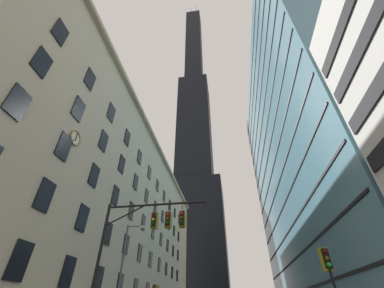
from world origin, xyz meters
name	(u,v)px	position (x,y,z in m)	size (l,w,h in m)	color
station_building	(103,220)	(-19.52, 26.58, 14.28)	(17.71, 65.17, 28.61)	#BCAF93
dark_skyscraper	(195,151)	(-12.08, 85.38, 66.93)	(23.76, 23.76, 219.91)	black
glass_office_midrise	(311,149)	(19.12, 30.88, 27.88)	(16.34, 52.57, 55.77)	teal
traffic_signal_mast	(147,232)	(-3.54, 4.30, 5.71)	(7.08, 0.63, 7.60)	black
traffic_light_near_right	(327,265)	(6.33, 2.91, 3.34)	(0.40, 0.63, 3.97)	black
street_lamppost	(124,264)	(-8.56, 12.91, 5.24)	(1.94, 0.32, 8.75)	#47474C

